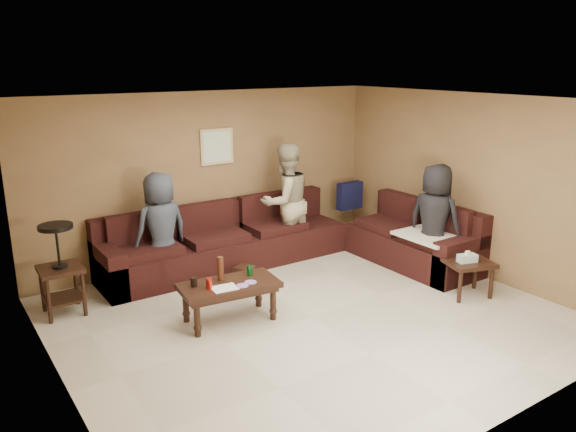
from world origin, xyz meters
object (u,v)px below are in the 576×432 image
object	(u,v)px
sectional_sofa	(294,244)
person_left	(161,229)
person_right	(434,220)
end_table_left	(60,268)
waste_bin	(244,276)
side_table_right	(469,266)
person_middle	(286,202)
coffee_table	(229,289)

from	to	relation	value
sectional_sofa	person_left	xyz separation A→B (m)	(-1.84, 0.45, 0.44)
sectional_sofa	person_right	world-z (taller)	person_right
end_table_left	person_right	xyz separation A→B (m)	(4.60, -1.57, 0.21)
waste_bin	side_table_right	bearing A→B (deg)	-41.24
person_middle	person_right	xyz separation A→B (m)	(1.30, -1.74, -0.08)
person_middle	sectional_sofa	bearing A→B (deg)	71.67
person_right	side_table_right	bearing A→B (deg)	150.81
side_table_right	waste_bin	distance (m)	2.91
sectional_sofa	end_table_left	xyz separation A→B (m)	(-3.18, 0.22, 0.25)
side_table_right	person_middle	xyz separation A→B (m)	(-1.10, 2.52, 0.47)
coffee_table	waste_bin	distance (m)	1.11
end_table_left	person_middle	world-z (taller)	person_middle
person_right	person_middle	bearing A→B (deg)	22.04
sectional_sofa	person_left	size ratio (longest dim) A/B	3.04
sectional_sofa	person_middle	bearing A→B (deg)	73.98
end_table_left	person_left	world-z (taller)	person_left
coffee_table	person_right	bearing A→B (deg)	-5.51
sectional_sofa	coffee_table	xyz separation A→B (m)	(-1.65, -1.05, 0.07)
coffee_table	side_table_right	xyz separation A→B (m)	(2.86, -1.07, 0.00)
coffee_table	person_middle	distance (m)	2.33
coffee_table	person_left	size ratio (longest dim) A/B	0.77
end_table_left	person_middle	xyz separation A→B (m)	(3.30, 0.17, 0.29)
person_left	sectional_sofa	bearing A→B (deg)	159.32
waste_bin	person_left	world-z (taller)	person_left
coffee_table	waste_bin	bearing A→B (deg)	50.94
coffee_table	person_left	xyz separation A→B (m)	(-0.19, 1.50, 0.37)
sectional_sofa	person_middle	world-z (taller)	person_middle
waste_bin	person_middle	xyz separation A→B (m)	(1.08, 0.61, 0.74)
sectional_sofa	person_left	bearing A→B (deg)	166.33
coffee_table	end_table_left	xyz separation A→B (m)	(-1.54, 1.27, 0.18)
end_table_left	person_left	size ratio (longest dim) A/B	0.72
sectional_sofa	side_table_right	xyz separation A→B (m)	(1.21, -2.13, 0.08)
coffee_table	person_left	distance (m)	1.56
side_table_right	person_left	size ratio (longest dim) A/B	0.44
person_middle	coffee_table	bearing A→B (deg)	37.14
waste_bin	person_left	bearing A→B (deg)	142.57
side_table_right	person_right	xyz separation A→B (m)	(0.20, 0.78, 0.39)
person_left	person_right	bearing A→B (deg)	144.05
person_middle	side_table_right	bearing A→B (deg)	111.26
waste_bin	coffee_table	bearing A→B (deg)	-129.06
person_middle	person_right	world-z (taller)	person_middle
sectional_sofa	person_right	bearing A→B (deg)	-43.67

